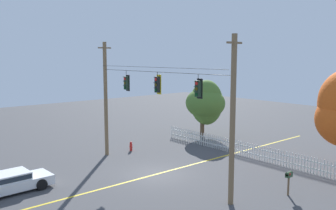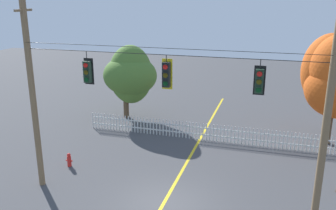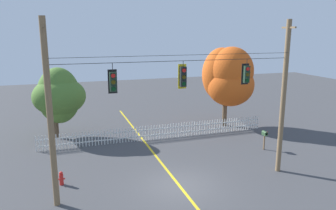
{
  "view_description": "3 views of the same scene",
  "coord_description": "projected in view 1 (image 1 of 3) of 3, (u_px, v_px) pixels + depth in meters",
  "views": [
    {
      "loc": [
        17.81,
        -14.12,
        7.62
      ],
      "look_at": [
        -0.11,
        1.11,
        4.49
      ],
      "focal_mm": 38.26,
      "sensor_mm": 36.0,
      "label": 1
    },
    {
      "loc": [
        4.33,
        -13.77,
        9.03
      ],
      "look_at": [
        -0.06,
        0.93,
        4.36
      ],
      "focal_mm": 39.23,
      "sensor_mm": 36.0,
      "label": 2
    },
    {
      "loc": [
        -5.69,
        -15.23,
        8.14
      ],
      "look_at": [
        -0.3,
        1.05,
        4.27
      ],
      "focal_mm": 34.94,
      "sensor_mm": 36.0,
      "label": 3
    }
  ],
  "objects": [
    {
      "name": "ground",
      "position": [
        156.0,
        174.0,
        23.52
      ],
      "size": [
        80.0,
        80.0,
        0.0
      ],
      "primitive_type": "plane",
      "color": "#424244"
    },
    {
      "name": "traffic_signal_westbound_side",
      "position": [
        157.0,
        84.0,
        22.64
      ],
      "size": [
        0.43,
        0.38,
        1.42
      ],
      "color": "black"
    },
    {
      "name": "traffic_signal_southbound_primary",
      "position": [
        198.0,
        89.0,
        19.9
      ],
      "size": [
        0.43,
        0.38,
        1.38
      ],
      "color": "black"
    },
    {
      "name": "autumn_maple_near_fence",
      "position": [
        206.0,
        103.0,
        34.5
      ],
      "size": [
        4.0,
        3.57,
        5.49
      ],
      "color": "brown",
      "rests_on": "ground"
    },
    {
      "name": "parked_car",
      "position": [
        11.0,
        182.0,
        20.38
      ],
      "size": [
        2.08,
        4.42,
        1.15
      ],
      "color": "white",
      "rests_on": "ground"
    },
    {
      "name": "roadside_mailbox",
      "position": [
        289.0,
        176.0,
        19.8
      ],
      "size": [
        0.25,
        0.44,
        1.36
      ],
      "color": "brown",
      "rests_on": "ground"
    },
    {
      "name": "traffic_signal_northbound_primary",
      "position": [
        126.0,
        83.0,
        25.31
      ],
      "size": [
        0.43,
        0.38,
        1.46
      ],
      "color": "black"
    },
    {
      "name": "signal_support_span",
      "position": [
        156.0,
        107.0,
        22.93
      ],
      "size": [
        12.83,
        1.1,
        8.8
      ],
      "color": "brown",
      "rests_on": "ground"
    },
    {
      "name": "fire_hydrant",
      "position": [
        131.0,
        146.0,
        29.4
      ],
      "size": [
        0.38,
        0.22,
        0.77
      ],
      "color": "red",
      "rests_on": "ground"
    },
    {
      "name": "lane_centerline_stripe",
      "position": [
        156.0,
        174.0,
        23.52
      ],
      "size": [
        0.16,
        36.0,
        0.01
      ],
      "primitive_type": "cube",
      "color": "gold",
      "rests_on": "ground"
    },
    {
      "name": "white_picket_fence",
      "position": [
        246.0,
        150.0,
        27.63
      ],
      "size": [
        17.75,
        0.06,
        1.12
      ],
      "color": "silver",
      "rests_on": "ground"
    }
  ]
}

